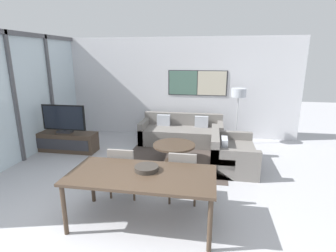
{
  "coord_description": "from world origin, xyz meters",
  "views": [
    {
      "loc": [
        1.17,
        -2.3,
        2.29
      ],
      "look_at": [
        0.32,
        2.61,
        0.95
      ],
      "focal_mm": 28.0,
      "sensor_mm": 36.0,
      "label": 1
    }
  ],
  "objects": [
    {
      "name": "window_wall_left",
      "position": [
        -3.01,
        2.59,
        1.53
      ],
      "size": [
        0.07,
        5.17,
        2.8
      ],
      "color": "silver",
      "rests_on": "ground_plane"
    },
    {
      "name": "dining_chair_centre",
      "position": [
        0.76,
        1.49,
        0.49
      ],
      "size": [
        0.46,
        0.46,
        0.87
      ],
      "color": "gray",
      "rests_on": "ground_plane"
    },
    {
      "name": "sofa_side",
      "position": [
        1.56,
        3.03,
        0.26
      ],
      "size": [
        0.92,
        1.38,
        0.75
      ],
      "rotation": [
        0.0,
        0.0,
        1.57
      ],
      "color": "slate",
      "rests_on": "ground_plane"
    },
    {
      "name": "tv_console",
      "position": [
        -2.37,
        3.34,
        0.23
      ],
      "size": [
        1.53,
        0.48,
        0.47
      ],
      "color": "#423326",
      "rests_on": "ground_plane"
    },
    {
      "name": "area_rug",
      "position": [
        0.37,
        3.09,
        0.0
      ],
      "size": [
        2.29,
        1.91,
        0.01
      ],
      "color": "#473D38",
      "rests_on": "ground_plane"
    },
    {
      "name": "floor_lamp",
      "position": [
        1.81,
        4.59,
        1.28
      ],
      "size": [
        0.37,
        0.37,
        1.49
      ],
      "color": "#2D2D33",
      "rests_on": "ground_plane"
    },
    {
      "name": "wall_back",
      "position": [
        0.02,
        5.17,
        1.4
      ],
      "size": [
        7.04,
        0.09,
        2.8
      ],
      "color": "silver",
      "rests_on": "ground_plane"
    },
    {
      "name": "fruit_bowl",
      "position": [
        0.31,
        0.95,
        0.79
      ],
      "size": [
        0.33,
        0.33,
        0.07
      ],
      "color": "#332D28",
      "rests_on": "dining_table"
    },
    {
      "name": "television",
      "position": [
        -2.37,
        3.34,
        0.81
      ],
      "size": [
        1.09,
        0.2,
        0.69
      ],
      "color": "#2D2D33",
      "rests_on": "tv_console"
    },
    {
      "name": "dining_table",
      "position": [
        0.27,
        0.83,
        0.69
      ],
      "size": [
        1.99,
        0.94,
        0.75
      ],
      "color": "#423326",
      "rests_on": "ground_plane"
    },
    {
      "name": "sofa_main",
      "position": [
        0.37,
        4.47,
        0.26
      ],
      "size": [
        2.17,
        0.92,
        0.75
      ],
      "color": "slate",
      "rests_on": "ground_plane"
    },
    {
      "name": "dining_chair_left",
      "position": [
        -0.23,
        1.5,
        0.49
      ],
      "size": [
        0.46,
        0.46,
        0.87
      ],
      "color": "gray",
      "rests_on": "ground_plane"
    },
    {
      "name": "coffee_table",
      "position": [
        0.37,
        3.09,
        0.31
      ],
      "size": [
        0.93,
        0.93,
        0.41
      ],
      "color": "#423326",
      "rests_on": "ground_plane"
    }
  ]
}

